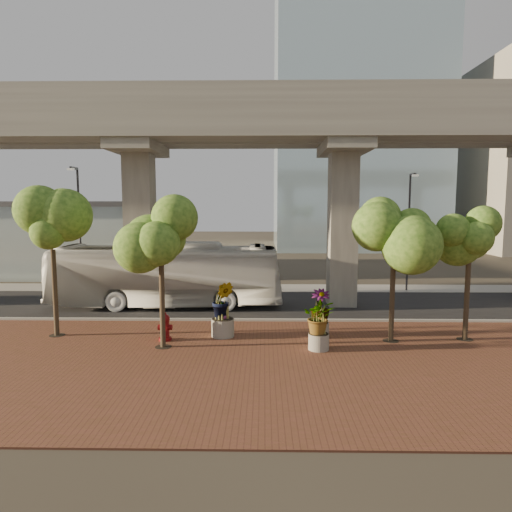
{
  "coord_description": "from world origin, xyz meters",
  "views": [
    {
      "loc": [
        1.37,
        -25.02,
        5.98
      ],
      "look_at": [
        0.91,
        0.5,
        3.15
      ],
      "focal_mm": 32.0,
      "sensor_mm": 36.0,
      "label": 1
    }
  ],
  "objects": [
    {
      "name": "street_tree_far_west",
      "position": [
        -8.12,
        -4.83,
        5.05
      ],
      "size": [
        3.58,
        3.58,
        6.65
      ],
      "color": "#4C3D2B",
      "rests_on": "ground"
    },
    {
      "name": "streetlamp_east",
      "position": [
        11.39,
        6.64,
        4.73
      ],
      "size": [
        0.4,
        1.17,
        8.1
      ],
      "color": "#323136",
      "rests_on": "ground"
    },
    {
      "name": "streetlamp_west",
      "position": [
        -11.07,
        5.38,
        4.93
      ],
      "size": [
        0.42,
        1.22,
        8.44
      ],
      "color": "#333338",
      "rests_on": "ground"
    },
    {
      "name": "planter_left",
      "position": [
        -0.5,
        -4.84,
        1.59
      ],
      "size": [
        2.3,
        2.3,
        2.53
      ],
      "color": "#ACA49B",
      "rests_on": "ground"
    },
    {
      "name": "ground",
      "position": [
        0.0,
        0.0,
        0.0
      ],
      "size": [
        160.0,
        160.0,
        0.0
      ],
      "primitive_type": "plane",
      "color": "#342E26",
      "rests_on": "ground"
    },
    {
      "name": "asphalt_road",
      "position": [
        0.0,
        2.0,
        0.02
      ],
      "size": [
        90.0,
        8.0,
        0.04
      ],
      "primitive_type": "cube",
      "color": "black",
      "rests_on": "ground"
    },
    {
      "name": "far_sidewalk",
      "position": [
        0.0,
        7.5,
        0.03
      ],
      "size": [
        90.0,
        3.0,
        0.06
      ],
      "primitive_type": "cube",
      "color": "#9F9B94",
      "rests_on": "ground"
    },
    {
      "name": "transit_viaduct",
      "position": [
        0.0,
        2.0,
        7.29
      ],
      "size": [
        72.0,
        5.6,
        12.4
      ],
      "color": "#9A978C",
      "rests_on": "ground"
    },
    {
      "name": "station_pavilion",
      "position": [
        -20.0,
        16.0,
        3.22
      ],
      "size": [
        23.0,
        13.0,
        6.3
      ],
      "color": "silver",
      "rests_on": "ground"
    },
    {
      "name": "planter_front",
      "position": [
        3.63,
        -6.68,
        1.33
      ],
      "size": [
        1.9,
        1.9,
        2.09
      ],
      "color": "#B0A89F",
      "rests_on": "ground"
    },
    {
      "name": "fire_hydrant",
      "position": [
        -2.99,
        -5.5,
        0.65
      ],
      "size": [
        0.62,
        0.56,
        1.24
      ],
      "color": "maroon",
      "rests_on": "ground"
    },
    {
      "name": "street_tree_near_west",
      "position": [
        -2.87,
        -6.46,
        4.71
      ],
      "size": [
        3.65,
        3.65,
        6.33
      ],
      "color": "#4C3D2B",
      "rests_on": "ground"
    },
    {
      "name": "brick_plaza",
      "position": [
        0.0,
        -8.0,
        0.03
      ],
      "size": [
        70.0,
        13.0,
        0.06
      ],
      "primitive_type": "cube",
      "color": "brown",
      "rests_on": "ground"
    },
    {
      "name": "curb_strip",
      "position": [
        0.0,
        -2.0,
        0.08
      ],
      "size": [
        70.0,
        0.25,
        0.16
      ],
      "primitive_type": "cube",
      "color": "#9F9B94",
      "rests_on": "ground"
    },
    {
      "name": "street_tree_near_east",
      "position": [
        6.95,
        -5.42,
        4.89
      ],
      "size": [
        3.88,
        3.88,
        6.61
      ],
      "color": "#4C3D2B",
      "rests_on": "ground"
    },
    {
      "name": "planter_right",
      "position": [
        3.9,
        -4.8,
        1.37
      ],
      "size": [
        2.03,
        2.03,
        2.17
      ],
      "color": "gray",
      "rests_on": "ground"
    },
    {
      "name": "transit_bus",
      "position": [
        -4.37,
        1.44,
        1.88
      ],
      "size": [
        13.56,
        3.53,
        3.76
      ],
      "primitive_type": "imported",
      "rotation": [
        0.0,
        0.0,
        1.6
      ],
      "color": "silver",
      "rests_on": "ground"
    },
    {
      "name": "street_tree_far_east",
      "position": [
        10.31,
        -5.13,
        4.73
      ],
      "size": [
        3.24,
        3.24,
        6.17
      ],
      "color": "#4C3D2B",
      "rests_on": "ground"
    }
  ]
}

